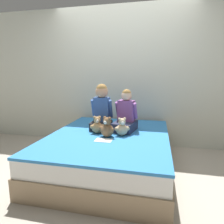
# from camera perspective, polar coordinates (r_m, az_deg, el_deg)

# --- Properties ---
(ground_plane) EXTENTS (14.00, 14.00, 0.00)m
(ground_plane) POSITION_cam_1_polar(r_m,az_deg,el_deg) (2.94, -0.77, -15.41)
(ground_plane) COLOR #B2A899
(wall_behind_bed) EXTENTS (8.00, 0.06, 2.50)m
(wall_behind_bed) POSITION_cam_1_polar(r_m,az_deg,el_deg) (3.72, 3.22, 9.95)
(wall_behind_bed) COLOR beige
(wall_behind_bed) RESTS_ON ground_plane
(bed) EXTENTS (1.60, 2.02, 0.48)m
(bed) POSITION_cam_1_polar(r_m,az_deg,el_deg) (2.84, -0.79, -11.06)
(bed) COLOR #997F60
(bed) RESTS_ON ground_plane
(child_on_left) EXTENTS (0.32, 0.33, 0.68)m
(child_on_left) POSITION_cam_1_polar(r_m,az_deg,el_deg) (2.98, -2.98, 1.02)
(child_on_left) COLOR black
(child_on_left) RESTS_ON bed
(child_on_right) EXTENTS (0.36, 0.44, 0.60)m
(child_on_right) POSITION_cam_1_polar(r_m,az_deg,el_deg) (2.92, 3.91, -0.90)
(child_on_right) COLOR #282D47
(child_on_right) RESTS_ON bed
(teddy_bear_held_by_left_child) EXTENTS (0.19, 0.15, 0.25)m
(teddy_bear_held_by_left_child) POSITION_cam_1_polar(r_m,az_deg,el_deg) (2.80, -4.24, -3.98)
(teddy_bear_held_by_left_child) COLOR tan
(teddy_bear_held_by_left_child) RESTS_ON bed
(teddy_bear_held_by_right_child) EXTENTS (0.20, 0.15, 0.25)m
(teddy_bear_held_by_right_child) POSITION_cam_1_polar(r_m,az_deg,el_deg) (2.68, 2.86, -4.59)
(teddy_bear_held_by_right_child) COLOR #D1B78E
(teddy_bear_held_by_right_child) RESTS_ON bed
(teddy_bear_between_children) EXTENTS (0.22, 0.17, 0.27)m
(teddy_bear_between_children) POSITION_cam_1_polar(r_m,az_deg,el_deg) (2.62, -1.40, -4.70)
(teddy_bear_between_children) COLOR brown
(teddy_bear_between_children) RESTS_ON bed
(sign_card) EXTENTS (0.21, 0.15, 0.00)m
(sign_card) POSITION_cam_1_polar(r_m,az_deg,el_deg) (2.51, -2.45, -8.06)
(sign_card) COLOR white
(sign_card) RESTS_ON bed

